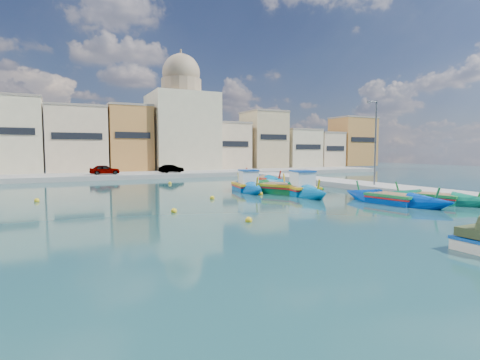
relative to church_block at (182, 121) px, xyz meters
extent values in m
plane|color=#13353B|center=(-10.00, -40.00, -8.41)|extent=(160.00, 160.00, 0.00)
cube|color=gray|center=(8.00, -40.00, -8.16)|extent=(4.00, 70.00, 0.50)
cube|color=gray|center=(-10.00, -8.00, -8.11)|extent=(80.00, 8.00, 0.60)
cube|color=beige|center=(-23.86, -0.88, -2.86)|extent=(7.88, 6.24, 9.89)
cube|color=gray|center=(-23.86, -0.88, 2.23)|extent=(8.04, 6.37, 0.30)
cube|color=black|center=(-23.86, -4.05, -2.37)|extent=(6.30, 0.10, 0.90)
cube|color=#CFB48F|center=(-15.74, -0.28, -3.31)|extent=(7.88, 7.44, 8.99)
cube|color=gray|center=(-15.74, -0.28, 1.33)|extent=(8.04, 7.59, 0.30)
cube|color=black|center=(-15.74, -4.05, -2.86)|extent=(6.30, 0.10, 0.90)
cube|color=#C17F3C|center=(-8.46, -0.93, -3.09)|extent=(6.17, 6.13, 9.43)
cube|color=gray|center=(-8.46, -0.93, 1.77)|extent=(6.29, 6.26, 0.30)
cube|color=black|center=(-8.46, -4.05, -2.62)|extent=(4.93, 0.10, 0.90)
cube|color=tan|center=(-0.95, -0.15, -4.78)|extent=(7.31, 7.69, 6.05)
cube|color=gray|center=(-0.95, -0.15, -1.60)|extent=(7.46, 7.85, 0.30)
cube|color=black|center=(-0.95, -4.05, -4.48)|extent=(5.85, 0.10, 0.90)
cube|color=#CFB48F|center=(7.02, -0.35, -4.10)|extent=(7.54, 7.30, 7.41)
cube|color=gray|center=(7.02, -0.35, -0.25)|extent=(7.69, 7.45, 0.30)
cube|color=black|center=(7.02, -4.05, -3.73)|extent=(6.03, 0.10, 0.90)
cube|color=tan|center=(14.93, -0.51, -2.99)|extent=(6.36, 6.97, 9.63)
cube|color=gray|center=(14.93, -0.51, 1.98)|extent=(6.48, 7.11, 0.30)
cube|color=black|center=(14.93, -4.05, -2.51)|extent=(5.09, 0.10, 0.90)
cube|color=beige|center=(22.15, -0.65, -4.48)|extent=(6.63, 6.70, 6.65)
cube|color=gray|center=(22.15, -0.65, -1.01)|extent=(6.76, 6.83, 0.30)
cube|color=black|center=(22.15, -4.05, -4.15)|extent=(5.30, 0.10, 0.90)
cube|color=#CFB48F|center=(28.26, -0.25, -4.71)|extent=(5.08, 7.51, 6.20)
cube|color=gray|center=(28.26, -0.25, -1.45)|extent=(5.18, 7.66, 0.30)
cube|color=black|center=(28.26, -4.05, -4.40)|extent=(4.06, 0.10, 0.90)
cube|color=#C17F3C|center=(35.15, -1.00, -3.14)|extent=(7.79, 6.00, 9.33)
cube|color=gray|center=(35.15, -1.00, 1.67)|extent=(7.95, 6.12, 0.30)
cube|color=black|center=(35.15, -4.05, -2.68)|extent=(6.23, 0.10, 0.90)
cube|color=beige|center=(0.00, 0.00, -1.81)|extent=(10.00, 10.00, 12.00)
cylinder|color=#9E8466|center=(0.00, 0.00, 5.39)|extent=(6.40, 6.40, 2.40)
sphere|color=#9E8466|center=(0.00, 0.00, 7.58)|extent=(6.00, 6.00, 6.00)
cylinder|color=#9E8466|center=(0.00, 0.00, 10.49)|extent=(0.30, 0.30, 1.60)
cylinder|color=#595B60|center=(7.50, -34.00, -4.41)|extent=(0.16, 0.16, 8.00)
cylinder|color=#595B60|center=(7.10, -34.00, -0.51)|extent=(1.00, 0.10, 0.10)
cube|color=#595B60|center=(6.60, -34.00, -0.56)|extent=(0.35, 0.15, 0.18)
imported|color=#4C1919|center=(-12.97, -9.50, -7.19)|extent=(3.63, 1.51, 1.23)
imported|color=#4C1919|center=(-4.45, -9.50, -7.26)|extent=(3.51, 1.92, 1.10)
cube|color=#0064A2|center=(-0.37, -33.59, -8.20)|extent=(2.78, 4.07, 1.05)
cone|color=#0064A2|center=(0.23, -30.55, -8.15)|extent=(2.72, 3.77, 2.68)
cone|color=#0064A2|center=(-0.97, -36.62, -8.15)|extent=(2.72, 3.77, 2.68)
cube|color=#EFAF14|center=(-0.37, -33.59, -7.76)|extent=(2.90, 4.29, 0.19)
cube|color=red|center=(-0.37, -33.59, -7.95)|extent=(2.89, 4.16, 0.10)
cube|color=olive|center=(-0.37, -33.59, -7.68)|extent=(2.40, 3.68, 0.06)
cylinder|color=#EFAF14|center=(0.29, -30.25, -7.47)|extent=(0.24, 0.51, 1.14)
cylinder|color=#EFAF14|center=(-1.03, -36.92, -7.47)|extent=(0.24, 0.51, 1.14)
cube|color=white|center=(-0.47, -34.12, -7.10)|extent=(1.81, 2.15, 1.15)
cube|color=#0F47A5|center=(-0.47, -34.12, -6.46)|extent=(1.91, 2.30, 0.13)
cube|color=#0054AA|center=(-3.06, -29.35, -8.21)|extent=(2.56, 3.51, 1.00)
cone|color=#0054AA|center=(-2.56, -26.75, -8.16)|extent=(2.52, 3.29, 2.50)
cone|color=#0054AA|center=(-3.55, -31.95, -8.16)|extent=(2.52, 3.29, 2.50)
cube|color=yellow|center=(-3.06, -29.35, -7.79)|extent=(2.67, 3.70, 0.18)
cube|color=red|center=(-3.06, -29.35, -7.97)|extent=(2.67, 3.59, 0.10)
cube|color=olive|center=(-3.06, -29.35, -7.71)|extent=(2.21, 3.17, 0.06)
cylinder|color=yellow|center=(-2.52, -26.49, -7.51)|extent=(0.23, 0.49, 1.09)
cylinder|color=yellow|center=(-3.59, -32.20, -7.51)|extent=(0.23, 0.49, 1.09)
cube|color=white|center=(-3.14, -29.81, -7.16)|extent=(1.68, 1.86, 1.10)
cube|color=#0F47A5|center=(-3.14, -29.81, -6.54)|extent=(1.78, 1.99, 0.12)
cube|color=#0071A5|center=(1.53, -23.95, -8.18)|extent=(2.33, 3.76, 1.13)
cone|color=#0071A5|center=(1.47, -20.88, -8.13)|extent=(2.32, 3.49, 2.84)
cone|color=#0071A5|center=(1.59, -27.03, -8.13)|extent=(2.32, 3.49, 2.84)
cube|color=red|center=(1.53, -23.95, -7.71)|extent=(2.42, 3.97, 0.20)
cube|color=#197F33|center=(1.53, -23.95, -7.91)|extent=(2.44, 3.83, 0.11)
cube|color=olive|center=(1.53, -23.95, -7.62)|extent=(1.98, 3.42, 0.07)
cylinder|color=red|center=(1.46, -20.57, -7.39)|extent=(0.17, 0.54, 1.23)
cylinder|color=red|center=(1.60, -27.33, -7.39)|extent=(0.17, 0.54, 1.23)
cube|color=#0B7332|center=(-1.33, -31.83, -8.18)|extent=(3.60, 4.06, 1.12)
cone|color=#0B7332|center=(-2.69, -29.37, -8.13)|extent=(3.50, 3.87, 2.77)
cone|color=#0B7332|center=(0.02, -34.28, -8.13)|extent=(3.50, 3.87, 2.77)
cube|color=yellow|center=(-1.33, -31.83, -7.71)|extent=(3.77, 4.26, 0.20)
cube|color=red|center=(-1.33, -31.83, -7.91)|extent=(3.73, 4.16, 0.11)
cube|color=olive|center=(-1.33, -31.83, -7.62)|extent=(3.16, 3.62, 0.07)
cylinder|color=yellow|center=(-2.82, -29.12, -7.40)|extent=(0.39, 0.54, 1.22)
cylinder|color=yellow|center=(0.16, -34.53, -7.40)|extent=(0.39, 0.54, 1.22)
cube|color=#00349F|center=(2.21, -40.91, -8.22)|extent=(2.30, 3.45, 0.95)
cone|color=#00349F|center=(1.86, -38.26, -8.17)|extent=(2.27, 3.20, 2.40)
cone|color=#00349F|center=(2.56, -43.56, -8.17)|extent=(2.27, 3.20, 2.40)
cube|color=#187B38|center=(2.21, -40.91, -7.82)|extent=(2.40, 3.64, 0.17)
cube|color=red|center=(2.21, -40.91, -7.99)|extent=(2.40, 3.52, 0.09)
cube|color=olive|center=(2.21, -40.91, -7.74)|extent=(1.98, 3.12, 0.06)
cylinder|color=#187B38|center=(1.82, -38.00, -7.55)|extent=(0.19, 0.46, 1.03)
cylinder|color=#187B38|center=(2.59, -43.83, -7.55)|extent=(0.19, 0.46, 1.03)
cube|color=#0A6E4D|center=(5.00, -41.99, -8.22)|extent=(2.70, 3.29, 0.92)
cone|color=#0A6E4D|center=(4.20, -39.79, -8.18)|extent=(2.64, 3.12, 2.28)
cone|color=#0A6E4D|center=(5.80, -44.19, -8.18)|extent=(2.64, 3.12, 2.28)
cube|color=#19802D|center=(5.00, -41.99, -7.84)|extent=(2.82, 3.46, 0.17)
cube|color=red|center=(5.00, -41.99, -8.00)|extent=(2.80, 3.37, 0.09)
cube|color=olive|center=(5.00, -41.99, -7.76)|extent=(2.35, 2.96, 0.06)
cylinder|color=#19802D|center=(4.12, -39.57, -7.58)|extent=(0.27, 0.45, 1.00)
cylinder|color=#19802D|center=(5.88, -44.41, -7.58)|extent=(0.27, 0.45, 1.00)
sphere|color=gold|center=(-12.19, -37.98, -8.33)|extent=(0.36, 0.36, 0.36)
sphere|color=gold|center=(-7.98, -33.36, -8.33)|extent=(0.36, 0.36, 0.36)
sphere|color=gold|center=(-7.39, -19.51, -8.33)|extent=(0.36, 0.36, 0.36)
sphere|color=gold|center=(-19.60, -29.35, -8.33)|extent=(0.36, 0.36, 0.36)
sphere|color=gold|center=(2.87, -37.68, -8.33)|extent=(0.36, 0.36, 0.36)
sphere|color=gold|center=(-9.61, -42.45, -8.33)|extent=(0.36, 0.36, 0.36)
sphere|color=gold|center=(-3.45, -32.59, -8.33)|extent=(0.36, 0.36, 0.36)
camera|label=1|loc=(-18.11, -58.98, -4.83)|focal=28.00mm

